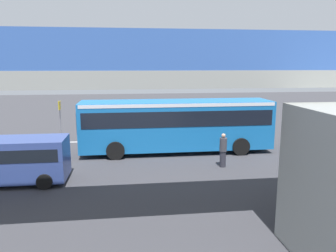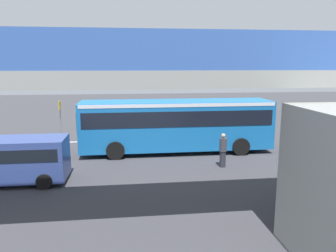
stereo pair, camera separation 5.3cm
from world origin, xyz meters
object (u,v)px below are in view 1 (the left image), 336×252
object	(u,v)px
bicycle_red	(321,159)
bicycle_orange	(318,148)
city_bus	(176,122)
parked_van	(12,158)
traffic_sign	(60,114)
pedestrian	(223,150)

from	to	relation	value
bicycle_red	bicycle_orange	bearing A→B (deg)	-118.43
city_bus	parked_van	size ratio (longest dim) A/B	2.40
bicycle_orange	traffic_sign	world-z (taller)	traffic_sign
city_bus	bicycle_red	world-z (taller)	city_bus
parked_van	bicycle_red	world-z (taller)	parked_van
parked_van	bicycle_orange	distance (m)	16.69
bicycle_orange	pedestrian	world-z (taller)	pedestrian
parked_van	city_bus	bearing A→B (deg)	-151.30
city_bus	parked_van	bearing A→B (deg)	28.70
bicycle_orange	traffic_sign	size ratio (longest dim) A/B	0.63
parked_van	bicycle_red	size ratio (longest dim) A/B	2.71
bicycle_red	bicycle_orange	world-z (taller)	same
bicycle_red	traffic_sign	xyz separation A→B (m)	(14.76, -7.90, 1.52)
parked_van	traffic_sign	bearing A→B (deg)	-93.54
parked_van	bicycle_orange	size ratio (longest dim) A/B	2.71
pedestrian	traffic_sign	xyz separation A→B (m)	(9.60, -7.34, 1.00)
bicycle_red	traffic_sign	world-z (taller)	traffic_sign
city_bus	bicycle_red	bearing A→B (deg)	151.24
traffic_sign	pedestrian	bearing A→B (deg)	142.61
traffic_sign	parked_van	bearing A→B (deg)	86.46
city_bus	pedestrian	size ratio (longest dim) A/B	6.44
pedestrian	traffic_sign	distance (m)	12.13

